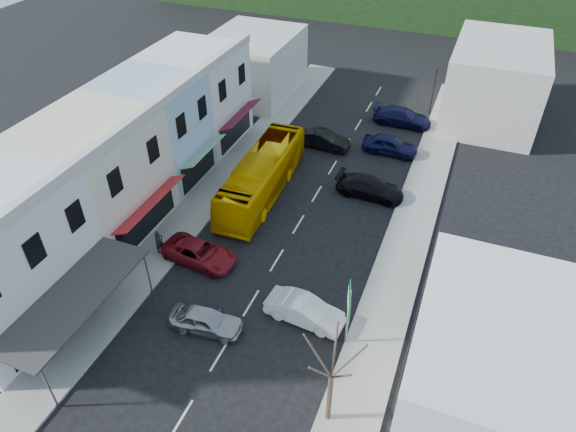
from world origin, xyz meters
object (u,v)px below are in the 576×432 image
object	(u,v)px
direction_sign	(348,318)
traffic_signal	(433,91)
car_red	(199,253)
pedestrian_left	(159,242)
street_tree	(331,377)
car_white	(305,311)
car_silver	(206,320)
bus	(262,176)

from	to	relation	value
direction_sign	traffic_signal	xyz separation A→B (m)	(-0.23, 29.67, 0.23)
car_red	pedestrian_left	distance (m)	2.81
street_tree	car_red	bearing A→B (deg)	145.83
car_red	traffic_signal	bearing A→B (deg)	-15.85
car_white	street_tree	size ratio (longest dim) A/B	0.66
car_white	car_red	xyz separation A→B (m)	(-7.97, 2.17, 0.00)
car_silver	car_red	xyz separation A→B (m)	(-3.11, 4.80, 0.00)
bus	direction_sign	bearing A→B (deg)	-51.03
direction_sign	bus	bearing A→B (deg)	114.94
car_white	pedestrian_left	bearing A→B (deg)	84.96
car_white	car_silver	bearing A→B (deg)	123.28
traffic_signal	bus	bearing A→B (deg)	53.37
car_silver	traffic_signal	world-z (taller)	traffic_signal
direction_sign	pedestrian_left	bearing A→B (deg)	152.70
street_tree	traffic_signal	xyz separation A→B (m)	(-0.72, 34.29, -1.06)
bus	street_tree	size ratio (longest dim) A/B	1.73
car_silver	direction_sign	bearing A→B (deg)	-81.88
car_silver	pedestrian_left	size ratio (longest dim) A/B	2.59
pedestrian_left	street_tree	distance (m)	15.85
car_white	car_red	distance (m)	8.26
pedestrian_left	traffic_signal	xyz separation A→B (m)	(13.17, 27.04, 1.29)
car_white	pedestrian_left	distance (m)	10.91
car_silver	traffic_signal	bearing A→B (deg)	-18.89
bus	pedestrian_left	distance (m)	9.39
car_white	car_red	bearing A→B (deg)	79.62
car_silver	traffic_signal	xyz separation A→B (m)	(7.28, 31.54, 1.59)
street_tree	bus	bearing A→B (deg)	123.08
bus	street_tree	world-z (taller)	street_tree
street_tree	traffic_signal	bearing A→B (deg)	91.21
direction_sign	car_silver	bearing A→B (deg)	177.81
pedestrian_left	bus	bearing A→B (deg)	-4.24
traffic_signal	car_red	bearing A→B (deg)	59.91
direction_sign	traffic_signal	world-z (taller)	traffic_signal
car_red	traffic_signal	distance (m)	28.73
car_silver	pedestrian_left	distance (m)	7.42
car_red	pedestrian_left	size ratio (longest dim) A/B	2.71
bus	car_white	distance (m)	12.84
car_silver	pedestrian_left	bearing A→B (deg)	46.71
bus	car_silver	bearing A→B (deg)	-81.95
car_red	street_tree	xyz separation A→B (m)	(11.12, -7.55, 2.66)
car_silver	car_red	bearing A→B (deg)	27.08
bus	car_silver	world-z (taller)	bus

